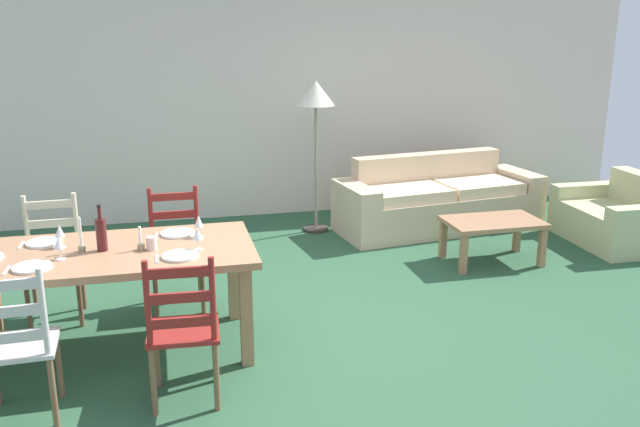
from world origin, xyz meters
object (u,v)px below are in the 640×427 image
Objects in this scene: dining_chair_near_left at (16,345)px; coffee_cup_primary at (152,243)px; dining_chair_far_left at (54,259)px; wine_glass_far_right at (199,222)px; wine_glass_far_left at (60,232)px; standing_lamp at (316,102)px; wine_glass_near_right at (198,234)px; dining_table at (111,262)px; coffee_table at (493,226)px; couch at (436,202)px; wine_bottle at (101,234)px; dining_chair_far_right at (176,249)px; armchair_upholstered at (618,219)px; dining_chair_near_right at (183,330)px; wine_glass_near_left at (59,243)px.

dining_chair_near_left is 1.08m from coffee_cup_primary.
wine_glass_far_right is at bearing -27.67° from dining_chair_far_left.
wine_glass_far_left is 0.10× the size of standing_lamp.
wine_glass_near_right is 1.00× the size of wine_glass_far_left.
dining_table reaches higher than coffee_table.
wine_glass_far_right is 0.07× the size of couch.
wine_bottle is at bearing 172.09° from dining_table.
wine_bottle is at bearing -162.69° from coffee_table.
coffee_cup_primary is (0.32, -0.06, -0.07)m from wine_bottle.
dining_chair_far_right reaches higher than coffee_table.
wine_bottle is 5.22m from armchair_upholstered.
armchair_upholstered is 0.72× the size of standing_lamp.
wine_bottle is 1.96× the size of wine_glass_near_right.
coffee_table is 0.77× the size of armchair_upholstered.
dining_table is at bearing -7.91° from wine_bottle.
dining_chair_near_right reaches higher than coffee_cup_primary.
dining_chair_near_right and dining_chair_far_right have the same top height.
dining_chair_far_right reaches higher than armchair_upholstered.
standing_lamp reaches higher than wine_glass_far_right.
wine_glass_near_left is 0.58m from coffee_cup_primary.
dining_chair_far_left is (-0.91, 1.49, 0.00)m from dining_chair_near_right.
couch is (3.39, 2.29, -0.58)m from wine_bottle.
dining_table is 2.11× the size of coffee_table.
coffee_cup_primary is 3.90m from couch.
wine_bottle reaches higher than dining_chair_near_left.
dining_table is 0.80× the size of couch.
coffee_table is (2.97, 1.85, -0.12)m from dining_chair_near_right.
couch is (2.74, 2.14, -0.57)m from wine_glass_far_right.
coffee_cup_primary reaches higher than coffee_table.
dining_table is 0.88m from dining_chair_far_left.
dining_table is 1.98× the size of dining_chair_near_left.
armchair_upholstered is (4.54, 2.10, -0.23)m from dining_chair_near_right.
wine_glass_near_left is at bearing -146.45° from couch.
wine_glass_far_right is 0.18× the size of coffee_table.
wine_glass_far_left is (0.16, 0.89, 0.38)m from dining_chair_near_left.
dining_chair_near_left reaches higher than coffee_table.
dining_chair_far_right reaches higher than dining_table.
wine_glass_near_left reaches higher than dining_table.
coffee_cup_primary is at bearing -160.11° from coffee_table.
dining_chair_near_right is at bearing -115.80° from standing_lamp.
wine_glass_near_right is (0.14, 0.63, 0.38)m from dining_chair_near_right.
couch is 2.63× the size of coffee_table.
couch is (3.83, 3.04, -0.19)m from dining_chair_near_left.
dining_chair_far_left is 1.12m from coffee_cup_primary.
wine_glass_far_right is 0.10× the size of standing_lamp.
wine_glass_near_left is 3.51m from standing_lamp.
coffee_cup_primary is (0.75, -0.77, 0.32)m from dining_chair_far_left.
dining_chair_far_left is 0.94m from wine_glass_near_left.
standing_lamp is at bearing 172.14° from couch.
dining_table is 11.80× the size of wine_glass_far_right.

